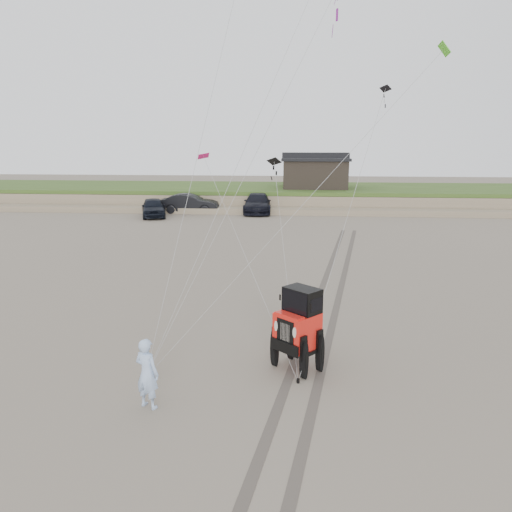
% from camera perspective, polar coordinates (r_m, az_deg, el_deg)
% --- Properties ---
extents(ground, '(160.00, 160.00, 0.00)m').
position_cam_1_polar(ground, '(13.61, 1.72, -13.67)').
color(ground, '#6B6054').
rests_on(ground, ground).
extents(dune_ridge, '(160.00, 14.25, 1.73)m').
position_cam_1_polar(dune_ridge, '(49.94, 4.39, 6.84)').
color(dune_ridge, '#7A6B54').
rests_on(dune_ridge, ground).
extents(cabin, '(6.40, 5.40, 3.35)m').
position_cam_1_polar(cabin, '(49.25, 6.79, 9.52)').
color(cabin, black).
rests_on(cabin, dune_ridge).
extents(truck_a, '(3.17, 4.92, 1.56)m').
position_cam_1_polar(truck_a, '(42.33, -11.66, 5.46)').
color(truck_a, black).
rests_on(truck_a, ground).
extents(truck_b, '(5.07, 1.87, 1.66)m').
position_cam_1_polar(truck_b, '(44.19, -7.58, 5.98)').
color(truck_b, black).
rests_on(truck_b, ground).
extents(truck_c, '(2.65, 5.87, 1.67)m').
position_cam_1_polar(truck_c, '(43.81, 0.18, 6.04)').
color(truck_c, black).
rests_on(truck_c, ground).
extents(jeep, '(4.81, 5.07, 1.82)m').
position_cam_1_polar(jeep, '(13.74, 4.74, -9.27)').
color(jeep, red).
rests_on(jeep, ground).
extents(man, '(0.73, 0.62, 1.71)m').
position_cam_1_polar(man, '(12.13, -12.34, -12.97)').
color(man, '#92B0E1').
rests_on(man, ground).
extents(kite_flock, '(8.68, 8.20, 9.97)m').
position_cam_1_polar(kite_flock, '(21.27, 8.14, 24.47)').
color(kite_flock, '#841886').
rests_on(kite_flock, ground).
extents(stake_main, '(0.08, 0.08, 0.12)m').
position_cam_1_polar(stake_main, '(13.81, -12.53, -13.31)').
color(stake_main, black).
rests_on(stake_main, ground).
extents(stake_aux, '(0.08, 0.08, 0.12)m').
position_cam_1_polar(stake_aux, '(13.33, 4.83, -14.03)').
color(stake_aux, black).
rests_on(stake_aux, ground).
extents(tire_tracks, '(5.22, 29.74, 0.01)m').
position_cam_1_polar(tire_tracks, '(21.09, 8.51, -3.99)').
color(tire_tracks, '#4C443D').
rests_on(tire_tracks, ground).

